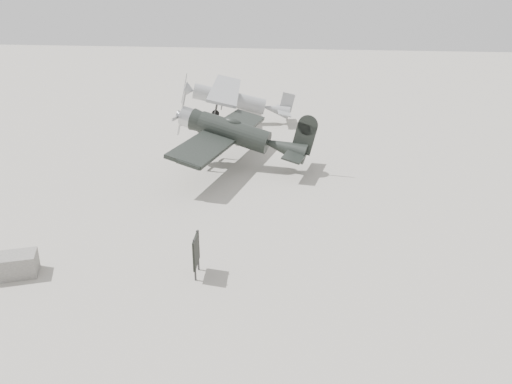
% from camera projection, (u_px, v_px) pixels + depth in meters
% --- Properties ---
extents(ground, '(160.00, 160.00, 0.00)m').
position_uv_depth(ground, '(234.00, 233.00, 19.48)').
color(ground, '#9E998C').
rests_on(ground, ground).
extents(lowwing_monoplane, '(7.60, 10.63, 3.42)m').
position_uv_depth(lowwing_monoplane, '(240.00, 135.00, 26.63)').
color(lowwing_monoplane, black).
rests_on(lowwing_monoplane, ground).
extents(highwing_monoplane, '(8.06, 11.30, 3.19)m').
position_uv_depth(highwing_monoplane, '(234.00, 97.00, 36.23)').
color(highwing_monoplane, gray).
rests_on(highwing_monoplane, ground).
extents(equipment_block, '(1.74, 1.47, 0.74)m').
position_uv_depth(equipment_block, '(13.00, 265.00, 16.39)').
color(equipment_block, '#5F5C58').
rests_on(equipment_block, ground).
extents(sign_board, '(0.19, 1.02, 1.47)m').
position_uv_depth(sign_board, '(196.00, 251.00, 16.22)').
color(sign_board, '#333333').
rests_on(sign_board, ground).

